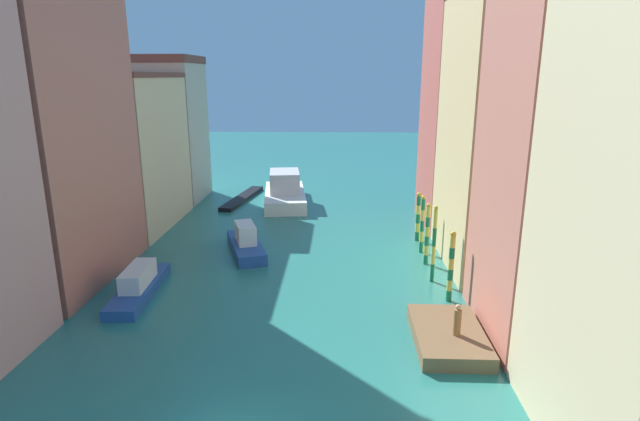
# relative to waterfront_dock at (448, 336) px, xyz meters

# --- Properties ---
(ground_plane) EXTENTS (154.00, 154.00, 0.00)m
(ground_plane) POSITION_rel_waterfront_dock_xyz_m (-8.84, 16.45, -0.36)
(ground_plane) COLOR #28756B
(building_left_1) EXTENTS (6.95, 11.57, 21.45)m
(building_left_1) POSITION_rel_waterfront_dock_xyz_m (-23.02, 7.24, 10.37)
(building_left_1) COLOR #C6705B
(building_left_1) RESTS_ON ground
(building_left_2) EXTENTS (6.95, 11.80, 12.76)m
(building_left_2) POSITION_rel_waterfront_dock_xyz_m (-23.02, 18.90, 6.03)
(building_left_2) COLOR beige
(building_left_2) RESTS_ON ground
(building_left_3) EXTENTS (6.95, 7.39, 14.42)m
(building_left_3) POSITION_rel_waterfront_dock_xyz_m (-23.02, 28.61, 6.86)
(building_left_3) COLOR #BCB299
(building_left_3) RESTS_ON ground
(building_right_1) EXTENTS (6.95, 7.98, 19.20)m
(building_right_1) POSITION_rel_waterfront_dock_xyz_m (5.34, 1.39, 9.26)
(building_right_1) COLOR #C6705B
(building_right_1) RESTS_ON ground
(building_right_2) EXTENTS (6.95, 10.62, 18.33)m
(building_right_2) POSITION_rel_waterfront_dock_xyz_m (5.34, 11.01, 8.82)
(building_right_2) COLOR #DBB77A
(building_right_2) RESTS_ON ground
(building_right_3) EXTENTS (6.95, 8.86, 20.29)m
(building_right_3) POSITION_rel_waterfront_dock_xyz_m (5.34, 20.75, 9.80)
(building_right_3) COLOR #B25147
(building_right_3) RESTS_ON ground
(waterfront_dock) EXTENTS (3.27, 5.35, 0.72)m
(waterfront_dock) POSITION_rel_waterfront_dock_xyz_m (0.00, 0.00, 0.00)
(waterfront_dock) COLOR brown
(waterfront_dock) RESTS_ON ground
(person_on_dock) EXTENTS (0.36, 0.36, 1.55)m
(person_on_dock) POSITION_rel_waterfront_dock_xyz_m (0.25, -0.54, 1.08)
(person_on_dock) COLOR olive
(person_on_dock) RESTS_ON waterfront_dock
(mooring_pole_0) EXTENTS (0.35, 0.35, 4.19)m
(mooring_pole_0) POSITION_rel_waterfront_dock_xyz_m (1.00, 4.67, 1.79)
(mooring_pole_0) COLOR #197247
(mooring_pole_0) RESTS_ON ground
(mooring_pole_1) EXTENTS (0.27, 0.27, 4.92)m
(mooring_pole_1) POSITION_rel_waterfront_dock_xyz_m (0.52, 7.47, 2.14)
(mooring_pole_1) COLOR #197247
(mooring_pole_1) RESTS_ON ground
(mooring_pole_2) EXTENTS (0.33, 0.33, 4.30)m
(mooring_pole_2) POSITION_rel_waterfront_dock_xyz_m (0.62, 10.49, 1.84)
(mooring_pole_2) COLOR #197247
(mooring_pole_2) RESTS_ON ground
(mooring_pole_3) EXTENTS (0.29, 0.29, 4.25)m
(mooring_pole_3) POSITION_rel_waterfront_dock_xyz_m (0.66, 12.88, 1.81)
(mooring_pole_3) COLOR #197247
(mooring_pole_3) RESTS_ON ground
(mooring_pole_4) EXTENTS (0.36, 0.36, 3.88)m
(mooring_pole_4) POSITION_rel_waterfront_dock_xyz_m (0.77, 15.58, 1.63)
(mooring_pole_4) COLOR #197247
(mooring_pole_4) RESTS_ON ground
(vaporetto_white) EXTENTS (5.11, 10.37, 3.31)m
(vaporetto_white) POSITION_rel_waterfront_dock_xyz_m (-10.86, 26.91, 0.83)
(vaporetto_white) COLOR white
(vaporetto_white) RESTS_ON ground
(gondola_black) EXTENTS (2.83, 10.07, 0.40)m
(gondola_black) POSITION_rel_waterfront_dock_xyz_m (-15.44, 28.22, -0.16)
(gondola_black) COLOR black
(gondola_black) RESTS_ON ground
(motorboat_0) EXTENTS (3.97, 6.73, 2.20)m
(motorboat_0) POSITION_rel_waterfront_dock_xyz_m (-12.11, 12.27, 0.38)
(motorboat_0) COLOR #234C93
(motorboat_0) RESTS_ON ground
(motorboat_1) EXTENTS (2.21, 7.17, 1.70)m
(motorboat_1) POSITION_rel_waterfront_dock_xyz_m (-17.07, 4.83, 0.26)
(motorboat_1) COLOR #234C93
(motorboat_1) RESTS_ON ground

